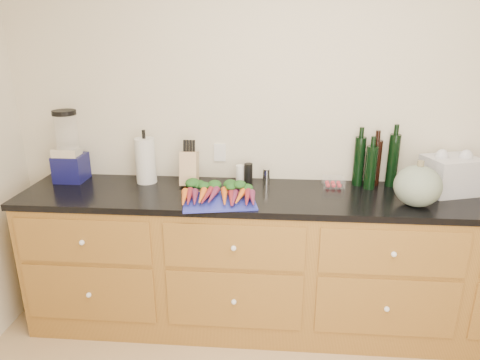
# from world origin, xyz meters

# --- Properties ---
(wall_back) EXTENTS (4.10, 0.05, 2.60)m
(wall_back) POSITION_xyz_m (0.00, 1.62, 1.30)
(wall_back) COLOR beige
(wall_back) RESTS_ON ground
(cabinets) EXTENTS (3.60, 0.64, 0.90)m
(cabinets) POSITION_xyz_m (0.00, 1.30, 0.45)
(cabinets) COLOR brown
(cabinets) RESTS_ON ground
(countertop) EXTENTS (3.64, 0.62, 0.04)m
(countertop) POSITION_xyz_m (0.00, 1.30, 0.92)
(countertop) COLOR black
(countertop) RESTS_ON cabinets
(cutting_board) EXTENTS (0.48, 0.39, 0.01)m
(cutting_board) POSITION_xyz_m (-0.55, 1.14, 0.95)
(cutting_board) COLOR #262EAA
(cutting_board) RESTS_ON countertop
(carrots) EXTENTS (0.45, 0.33, 0.06)m
(carrots) POSITION_xyz_m (-0.55, 1.18, 0.98)
(carrots) COLOR orange
(carrots) RESTS_ON cutting_board
(squash) EXTENTS (0.27, 0.27, 0.24)m
(squash) POSITION_xyz_m (0.60, 1.18, 1.06)
(squash) COLOR #5D6E5C
(squash) RESTS_ON countertop
(blender_appliance) EXTENTS (0.19, 0.19, 0.48)m
(blender_appliance) POSITION_xyz_m (-1.60, 1.46, 1.15)
(blender_appliance) COLOR #10104C
(blender_appliance) RESTS_ON countertop
(paper_towel) EXTENTS (0.13, 0.13, 0.30)m
(paper_towel) POSITION_xyz_m (-1.08, 1.46, 1.09)
(paper_towel) COLOR silver
(paper_towel) RESTS_ON countertop
(knife_block) EXTENTS (0.11, 0.11, 0.22)m
(knife_block) POSITION_xyz_m (-0.78, 1.44, 1.05)
(knife_block) COLOR tan
(knife_block) RESTS_ON countertop
(grinder_salt) EXTENTS (0.05, 0.05, 0.13)m
(grinder_salt) POSITION_xyz_m (-0.45, 1.48, 1.00)
(grinder_salt) COLOR white
(grinder_salt) RESTS_ON countertop
(grinder_pepper) EXTENTS (0.06, 0.06, 0.14)m
(grinder_pepper) POSITION_xyz_m (-0.40, 1.48, 1.01)
(grinder_pepper) COLOR black
(grinder_pepper) RESTS_ON countertop
(canister_chrome) EXTENTS (0.05, 0.05, 0.11)m
(canister_chrome) POSITION_xyz_m (-0.28, 1.48, 0.99)
(canister_chrome) COLOR silver
(canister_chrome) RESTS_ON countertop
(tomato_box) EXTENTS (0.14, 0.11, 0.06)m
(tomato_box) POSITION_xyz_m (0.16, 1.47, 0.97)
(tomato_box) COLOR white
(tomato_box) RESTS_ON countertop
(bottles) EXTENTS (0.29, 0.15, 0.34)m
(bottles) POSITION_xyz_m (0.42, 1.51, 1.10)
(bottles) COLOR black
(bottles) RESTS_ON countertop
(grocery_bag) EXTENTS (0.37, 0.33, 0.23)m
(grocery_bag) POSITION_xyz_m (0.87, 1.42, 1.05)
(grocery_bag) COLOR silver
(grocery_bag) RESTS_ON countertop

